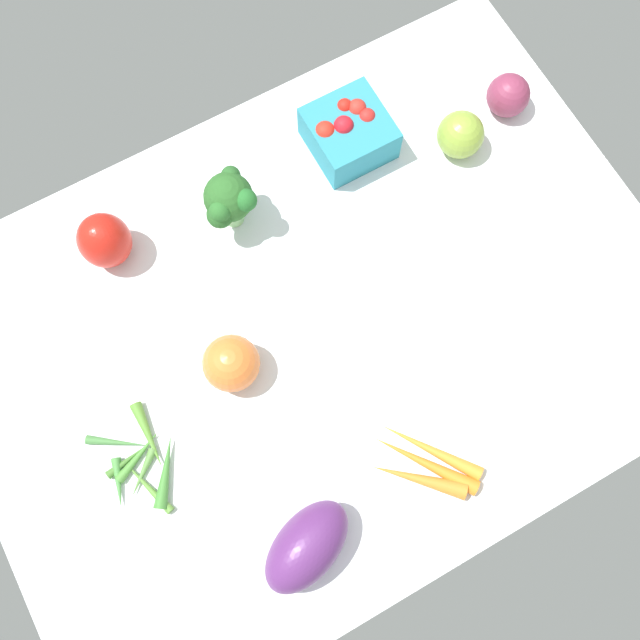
{
  "coord_description": "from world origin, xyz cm",
  "views": [
    {
      "loc": [
        13.65,
        24.58,
        101.33
      ],
      "look_at": [
        0.0,
        0.0,
        4.0
      ],
      "focal_mm": 39.91,
      "sensor_mm": 36.0,
      "label": 1
    }
  ],
  "objects_px": {
    "carrot_bunch": "(424,465)",
    "eggplant": "(307,547)",
    "heirloom_tomato_orange": "(230,361)",
    "okra_pile": "(144,461)",
    "heirloom_tomato_green": "(461,135)",
    "bell_pepper_red": "(105,241)",
    "red_onion_near_basket": "(508,95)",
    "berry_basket": "(348,132)",
    "broccoli_head": "(229,200)"
  },
  "relations": [
    {
      "from": "carrot_bunch",
      "to": "heirloom_tomato_green",
      "type": "bearing_deg",
      "value": -127.39
    },
    {
      "from": "eggplant",
      "to": "okra_pile",
      "type": "xyz_separation_m",
      "value": [
        0.14,
        -0.21,
        -0.03
      ]
    },
    {
      "from": "broccoli_head",
      "to": "eggplant",
      "type": "distance_m",
      "value": 0.49
    },
    {
      "from": "carrot_bunch",
      "to": "okra_pile",
      "type": "bearing_deg",
      "value": -29.78
    },
    {
      "from": "carrot_bunch",
      "to": "eggplant",
      "type": "distance_m",
      "value": 0.19
    },
    {
      "from": "carrot_bunch",
      "to": "eggplant",
      "type": "bearing_deg",
      "value": 4.61
    },
    {
      "from": "heirloom_tomato_green",
      "to": "carrot_bunch",
      "type": "bearing_deg",
      "value": 52.61
    },
    {
      "from": "heirloom_tomato_orange",
      "to": "red_onion_near_basket",
      "type": "distance_m",
      "value": 0.59
    },
    {
      "from": "heirloom_tomato_orange",
      "to": "eggplant",
      "type": "bearing_deg",
      "value": 84.69
    },
    {
      "from": "broccoli_head",
      "to": "berry_basket",
      "type": "bearing_deg",
      "value": -172.26
    },
    {
      "from": "eggplant",
      "to": "heirloom_tomato_green",
      "type": "height_order",
      "value": "eggplant"
    },
    {
      "from": "bell_pepper_red",
      "to": "heirloom_tomato_green",
      "type": "relative_size",
      "value": 1.3
    },
    {
      "from": "red_onion_near_basket",
      "to": "bell_pepper_red",
      "type": "distance_m",
      "value": 0.65
    },
    {
      "from": "bell_pepper_red",
      "to": "heirloom_tomato_green",
      "type": "height_order",
      "value": "bell_pepper_red"
    },
    {
      "from": "heirloom_tomato_orange",
      "to": "bell_pepper_red",
      "type": "height_order",
      "value": "bell_pepper_red"
    },
    {
      "from": "broccoli_head",
      "to": "eggplant",
      "type": "relative_size",
      "value": 0.79
    },
    {
      "from": "berry_basket",
      "to": "eggplant",
      "type": "distance_m",
      "value": 0.6
    },
    {
      "from": "heirloom_tomato_orange",
      "to": "carrot_bunch",
      "type": "relative_size",
      "value": 0.54
    },
    {
      "from": "broccoli_head",
      "to": "carrot_bunch",
      "type": "distance_m",
      "value": 0.46
    },
    {
      "from": "berry_basket",
      "to": "bell_pepper_red",
      "type": "bearing_deg",
      "value": -1.75
    },
    {
      "from": "bell_pepper_red",
      "to": "eggplant",
      "type": "bearing_deg",
      "value": 95.89
    },
    {
      "from": "berry_basket",
      "to": "red_onion_near_basket",
      "type": "distance_m",
      "value": 0.26
    },
    {
      "from": "bell_pepper_red",
      "to": "eggplant",
      "type": "height_order",
      "value": "bell_pepper_red"
    },
    {
      "from": "broccoli_head",
      "to": "okra_pile",
      "type": "xyz_separation_m",
      "value": [
        0.27,
        0.26,
        -0.06
      ]
    },
    {
      "from": "bell_pepper_red",
      "to": "red_onion_near_basket",
      "type": "bearing_deg",
      "value": 173.35
    },
    {
      "from": "berry_basket",
      "to": "red_onion_near_basket",
      "type": "bearing_deg",
      "value": 165.78
    },
    {
      "from": "heirloom_tomato_green",
      "to": "eggplant",
      "type": "bearing_deg",
      "value": 39.84
    },
    {
      "from": "broccoli_head",
      "to": "red_onion_near_basket",
      "type": "xyz_separation_m",
      "value": [
        -0.46,
        0.03,
        -0.04
      ]
    },
    {
      "from": "red_onion_near_basket",
      "to": "eggplant",
      "type": "bearing_deg",
      "value": 36.11
    },
    {
      "from": "heirloom_tomato_orange",
      "to": "red_onion_near_basket",
      "type": "height_order",
      "value": "heirloom_tomato_orange"
    },
    {
      "from": "red_onion_near_basket",
      "to": "carrot_bunch",
      "type": "distance_m",
      "value": 0.58
    },
    {
      "from": "heirloom_tomato_orange",
      "to": "okra_pile",
      "type": "relative_size",
      "value": 0.51
    },
    {
      "from": "broccoli_head",
      "to": "red_onion_near_basket",
      "type": "bearing_deg",
      "value": 175.81
    },
    {
      "from": "broccoli_head",
      "to": "eggplant",
      "type": "bearing_deg",
      "value": 74.49
    },
    {
      "from": "carrot_bunch",
      "to": "red_onion_near_basket",
      "type": "bearing_deg",
      "value": -134.03
    },
    {
      "from": "berry_basket",
      "to": "red_onion_near_basket",
      "type": "height_order",
      "value": "berry_basket"
    },
    {
      "from": "heirloom_tomato_orange",
      "to": "berry_basket",
      "type": "height_order",
      "value": "heirloom_tomato_orange"
    },
    {
      "from": "heirloom_tomato_orange",
      "to": "heirloom_tomato_green",
      "type": "bearing_deg",
      "value": -162.75
    },
    {
      "from": "bell_pepper_red",
      "to": "heirloom_tomato_green",
      "type": "xyz_separation_m",
      "value": [
        -0.54,
        0.1,
        -0.01
      ]
    },
    {
      "from": "berry_basket",
      "to": "heirloom_tomato_green",
      "type": "xyz_separation_m",
      "value": [
        -0.15,
        0.09,
        -0.0
      ]
    },
    {
      "from": "red_onion_near_basket",
      "to": "heirloom_tomato_green",
      "type": "distance_m",
      "value": 0.11
    },
    {
      "from": "okra_pile",
      "to": "broccoli_head",
      "type": "bearing_deg",
      "value": -136.14
    },
    {
      "from": "heirloom_tomato_orange",
      "to": "berry_basket",
      "type": "distance_m",
      "value": 0.39
    },
    {
      "from": "red_onion_near_basket",
      "to": "bell_pepper_red",
      "type": "relative_size",
      "value": 0.72
    },
    {
      "from": "eggplant",
      "to": "red_onion_near_basket",
      "type": "bearing_deg",
      "value": 15.45
    },
    {
      "from": "heirloom_tomato_green",
      "to": "okra_pile",
      "type": "height_order",
      "value": "heirloom_tomato_green"
    },
    {
      "from": "broccoli_head",
      "to": "carrot_bunch",
      "type": "height_order",
      "value": "broccoli_head"
    },
    {
      "from": "red_onion_near_basket",
      "to": "carrot_bunch",
      "type": "height_order",
      "value": "red_onion_near_basket"
    },
    {
      "from": "red_onion_near_basket",
      "to": "carrot_bunch",
      "type": "bearing_deg",
      "value": 45.97
    },
    {
      "from": "broccoli_head",
      "to": "bell_pepper_red",
      "type": "height_order",
      "value": "broccoli_head"
    }
  ]
}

